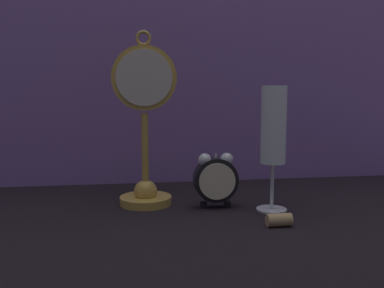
{
  "coord_description": "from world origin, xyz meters",
  "views": [
    {
      "loc": [
        -0.12,
        -0.72,
        0.23
      ],
      "look_at": [
        0.0,
        0.08,
        0.13
      ],
      "focal_mm": 40.0,
      "sensor_mm": 36.0,
      "label": 1
    }
  ],
  "objects_px": {
    "alarm_clock_twin_bell": "(216,178)",
    "wine_cork": "(279,220)",
    "champagne_flute": "(273,133)",
    "pocket_watch_on_stand": "(145,133)"
  },
  "relations": [
    {
      "from": "alarm_clock_twin_bell",
      "to": "wine_cork",
      "type": "distance_m",
      "value": 0.16
    },
    {
      "from": "alarm_clock_twin_bell",
      "to": "champagne_flute",
      "type": "distance_m",
      "value": 0.14
    },
    {
      "from": "champagne_flute",
      "to": "wine_cork",
      "type": "relative_size",
      "value": 5.62
    },
    {
      "from": "pocket_watch_on_stand",
      "to": "alarm_clock_twin_bell",
      "type": "xyz_separation_m",
      "value": [
        0.13,
        -0.04,
        -0.08
      ]
    },
    {
      "from": "alarm_clock_twin_bell",
      "to": "champagne_flute",
      "type": "bearing_deg",
      "value": -18.32
    },
    {
      "from": "champagne_flute",
      "to": "wine_cork",
      "type": "xyz_separation_m",
      "value": [
        -0.02,
        -0.1,
        -0.14
      ]
    },
    {
      "from": "pocket_watch_on_stand",
      "to": "alarm_clock_twin_bell",
      "type": "height_order",
      "value": "pocket_watch_on_stand"
    },
    {
      "from": "pocket_watch_on_stand",
      "to": "wine_cork",
      "type": "bearing_deg",
      "value": -38.67
    },
    {
      "from": "pocket_watch_on_stand",
      "to": "alarm_clock_twin_bell",
      "type": "distance_m",
      "value": 0.16
    },
    {
      "from": "pocket_watch_on_stand",
      "to": "wine_cork",
      "type": "height_order",
      "value": "pocket_watch_on_stand"
    }
  ]
}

